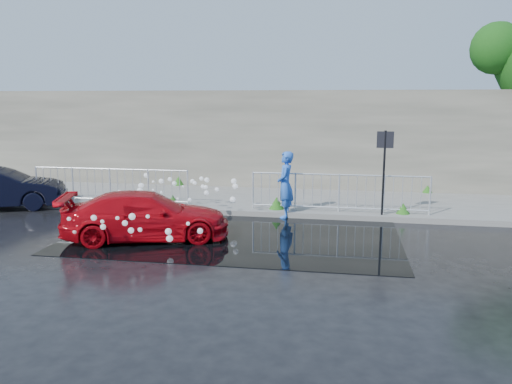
# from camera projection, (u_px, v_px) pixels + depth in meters

# --- Properties ---
(ground) EXTENTS (90.00, 90.00, 0.00)m
(ground) POSITION_uv_depth(u_px,v_px,m) (206.00, 244.00, 11.64)
(ground) COLOR black
(ground) RESTS_ON ground
(pavement) EXTENTS (30.00, 4.00, 0.15)m
(pavement) POSITION_uv_depth(u_px,v_px,m) (247.00, 199.00, 16.47)
(pavement) COLOR slate
(pavement) RESTS_ON ground
(curb) EXTENTS (30.00, 0.25, 0.16)m
(curb) POSITION_uv_depth(u_px,v_px,m) (234.00, 213.00, 14.53)
(curb) COLOR slate
(curb) RESTS_ON ground
(retaining_wall) EXTENTS (30.00, 0.60, 3.50)m
(retaining_wall) POSITION_uv_depth(u_px,v_px,m) (258.00, 139.00, 18.26)
(retaining_wall) COLOR #58564A
(retaining_wall) RESTS_ON pavement
(puddle) EXTENTS (8.00, 5.00, 0.01)m
(puddle) POSITION_uv_depth(u_px,v_px,m) (236.00, 234.00, 12.52)
(puddle) COLOR black
(puddle) RESTS_ON ground
(sign_post) EXTENTS (0.45, 0.06, 2.50)m
(sign_post) POSITION_uv_depth(u_px,v_px,m) (384.00, 159.00, 13.61)
(sign_post) COLOR black
(sign_post) RESTS_ON ground
(railing_left) EXTENTS (5.05, 0.05, 1.10)m
(railing_left) POSITION_uv_depth(u_px,v_px,m) (110.00, 184.00, 15.43)
(railing_left) COLOR silver
(railing_left) RESTS_ON pavement
(railing_right) EXTENTS (5.05, 0.05, 1.10)m
(railing_right) POSITION_uv_depth(u_px,v_px,m) (339.00, 192.00, 14.24)
(railing_right) COLOR silver
(railing_right) RESTS_ON pavement
(weeds) EXTENTS (12.17, 3.93, 0.40)m
(weeds) POSITION_uv_depth(u_px,v_px,m) (228.00, 195.00, 15.93)
(weeds) COLOR #204E14
(weeds) RESTS_ON pavement
(water_spray) EXTENTS (3.63, 5.30, 1.06)m
(water_spray) POSITION_uv_depth(u_px,v_px,m) (168.00, 202.00, 13.16)
(water_spray) COLOR white
(water_spray) RESTS_ON ground
(red_car) EXTENTS (4.24, 2.70, 1.14)m
(red_car) POSITION_uv_depth(u_px,v_px,m) (146.00, 216.00, 11.98)
(red_car) COLOR #AC060F
(red_car) RESTS_ON ground
(person) EXTENTS (0.47, 0.70, 1.89)m
(person) POSITION_uv_depth(u_px,v_px,m) (285.00, 185.00, 14.11)
(person) COLOR blue
(person) RESTS_ON ground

